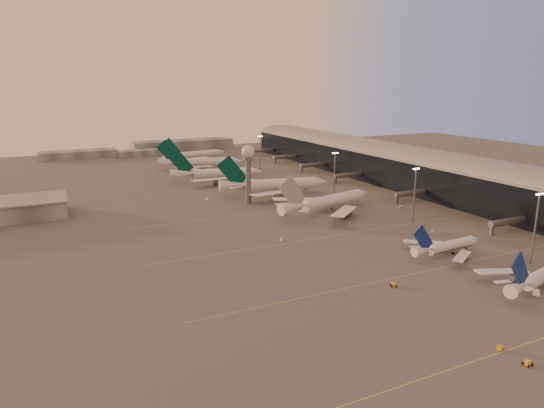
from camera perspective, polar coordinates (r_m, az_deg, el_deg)
name	(u,v)px	position (r m, az deg, el deg)	size (l,w,h in m)	color
ground	(396,295)	(147.28, 14.34, -10.29)	(700.00, 700.00, 0.00)	#4F4D4D
taxiway_markings	(364,230)	(205.87, 10.78, -3.01)	(180.00, 185.25, 0.02)	gold
terminal	(419,170)	(292.81, 16.91, 3.83)	(57.00, 362.00, 23.04)	black
radar_tower	(248,162)	(243.31, -2.82, 4.92)	(6.40, 6.40, 31.10)	#57595F
mast_a	(536,224)	(184.16, 28.60, -2.12)	(3.60, 0.56, 25.00)	#57595F
mast_b	(415,193)	(217.22, 16.42, 1.30)	(3.60, 0.56, 25.00)	#57595F
mast_c	(335,173)	(256.83, 7.38, 3.68)	(3.60, 0.56, 25.00)	#57595F
mast_d	(260,152)	(333.93, -1.41, 6.19)	(3.60, 0.56, 25.00)	#57595F
distant_horizon	(154,148)	(439.50, -13.72, 6.42)	(165.00, 37.50, 9.00)	slate
narrowbody_near	(541,279)	(165.85, 29.05, -7.71)	(39.08, 30.84, 15.49)	silver
narrowbody_mid	(447,248)	(183.90, 19.94, -4.85)	(33.75, 26.89, 13.18)	silver
widebody_white	(328,204)	(231.20, 6.56, -0.03)	(57.96, 45.91, 20.74)	silver
greentail_a	(275,187)	(265.94, 0.33, 2.01)	(61.31, 49.05, 22.49)	silver
greentail_b	(217,175)	(303.33, -6.47, 3.38)	(57.01, 45.55, 21.00)	silver
greentail_c	(201,164)	(346.71, -8.32, 4.68)	(57.71, 45.95, 21.53)	silver
greentail_d	(196,156)	(388.64, -8.99, 5.61)	(52.55, 42.19, 19.14)	silver
gsv_truck_a	(501,345)	(127.32, 25.33, -14.74)	(6.24, 4.02, 2.37)	gold
gsv_tug_near	(527,363)	(123.77, 27.84, -16.24)	(2.63, 4.03, 1.10)	gold
gsv_tug_mid	(393,285)	(152.31, 14.09, -9.20)	(4.45, 3.64, 1.10)	gold
gsv_truck_b	(433,231)	(208.35, 18.45, -2.98)	(5.65, 3.04, 2.16)	white
gsv_truck_c	(282,238)	(188.58, 1.19, -4.04)	(5.23, 3.41, 1.99)	white
gsv_catering_b	(401,204)	(245.57, 14.92, 0.03)	(4.93, 2.37, 4.04)	white
gsv_tug_far	(285,215)	(223.45, 1.50, -1.27)	(3.20, 3.73, 0.92)	gold
gsv_truck_d	(207,198)	(255.33, -7.66, 0.71)	(3.53, 5.77, 2.19)	white
gsv_tug_hangar	(283,184)	(292.58, 1.27, 2.42)	(3.54, 2.75, 0.89)	#5A5C5F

